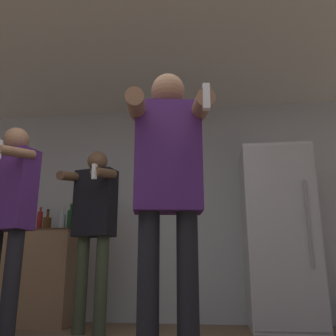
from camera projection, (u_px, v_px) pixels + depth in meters
wall_back at (164, 209)px, 4.48m from camera, size 7.00×0.06×2.55m
ceiling_slab at (141, 40)px, 3.38m from camera, size 7.00×3.48×0.05m
refrigerator at (279, 236)px, 3.87m from camera, size 0.69×0.73×1.82m
counter at (18, 277)px, 4.14m from camera, size 1.37×0.64×0.99m
bottle_clear_vodka at (70, 220)px, 4.29m from camera, size 0.08×0.08×0.34m
bottle_green_wine at (47, 224)px, 4.31m from camera, size 0.09×0.09×0.26m
bottle_red_label at (30, 224)px, 4.33m from camera, size 0.09×0.09×0.26m
bottle_brown_liquor at (40, 221)px, 4.33m from camera, size 0.06×0.06×0.31m
bottle_amber_bourbon at (62, 222)px, 4.29m from camera, size 0.08×0.08×0.29m
person_woman_foreground at (168, 181)px, 2.14m from camera, size 0.52×0.53×1.73m
person_man_side at (8, 211)px, 2.93m from camera, size 0.51×0.55×1.70m
person_spectator_back at (94, 219)px, 3.63m from camera, size 0.53×0.54×1.73m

